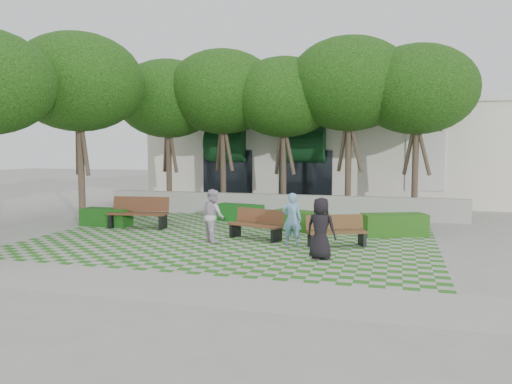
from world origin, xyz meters
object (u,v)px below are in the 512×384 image
(bench_mid, at_px, (257,225))
(hedge_east, at_px, (394,225))
(bench_east, at_px, (336,231))
(hedge_midleft, at_px, (239,213))
(hedge_west, at_px, (106,217))
(person_blue, at_px, (292,219))
(hedge_midright, at_px, (299,221))
(person_white, at_px, (213,216))
(bench_west, at_px, (139,213))
(person_dark, at_px, (321,228))

(bench_mid, height_order, hedge_east, bench_mid)
(bench_east, height_order, hedge_midleft, bench_east)
(hedge_west, distance_m, person_blue, 7.45)
(bench_mid, distance_m, hedge_west, 6.03)
(hedge_west, height_order, person_blue, person_blue)
(bench_mid, bearing_deg, hedge_midright, 82.96)
(bench_east, relative_size, hedge_east, 0.88)
(hedge_midright, relative_size, person_white, 1.19)
(hedge_midleft, xyz_separation_m, person_blue, (2.97, -4.30, 0.45))
(bench_west, bearing_deg, bench_mid, -17.85)
(person_blue, bearing_deg, person_white, -7.20)
(hedge_midleft, bearing_deg, person_dark, -55.12)
(hedge_west, bearing_deg, bench_west, -3.92)
(bench_mid, bearing_deg, hedge_east, 42.85)
(bench_mid, relative_size, person_white, 1.16)
(hedge_midright, bearing_deg, hedge_midleft, 148.77)
(bench_east, bearing_deg, bench_mid, 145.14)
(bench_east, bearing_deg, hedge_midright, 98.72)
(hedge_east, bearing_deg, bench_east, -125.14)
(bench_west, bearing_deg, person_blue, -22.52)
(person_blue, bearing_deg, hedge_midleft, -64.35)
(bench_mid, xyz_separation_m, hedge_west, (-5.94, 1.03, -0.13))
(bench_east, distance_m, bench_west, 7.22)
(hedge_midleft, xyz_separation_m, person_dark, (4.03, -5.77, 0.46))
(hedge_west, bearing_deg, hedge_midright, 7.35)
(person_white, bearing_deg, bench_mid, -97.84)
(hedge_east, distance_m, person_white, 5.81)
(bench_mid, xyz_separation_m, hedge_midleft, (-1.70, 3.53, -0.13))
(hedge_midleft, relative_size, person_blue, 1.18)
(hedge_midleft, bearing_deg, hedge_west, -149.47)
(person_white, bearing_deg, hedge_midright, -81.91)
(hedge_west, distance_m, person_dark, 8.91)
(hedge_midleft, bearing_deg, bench_mid, -64.31)
(hedge_west, bearing_deg, hedge_midleft, 30.53)
(bench_west, xyz_separation_m, hedge_midleft, (2.87, 2.60, -0.21))
(hedge_west, bearing_deg, bench_east, -10.13)
(hedge_midleft, relative_size, person_dark, 1.16)
(person_blue, height_order, person_white, person_white)
(bench_west, bearing_deg, person_white, -33.41)
(hedge_midleft, bearing_deg, person_white, -82.29)
(bench_mid, xyz_separation_m, person_dark, (2.33, -2.24, 0.34))
(hedge_east, bearing_deg, hedge_midleft, 162.86)
(bench_east, height_order, bench_west, bench_west)
(bench_east, height_order, hedge_west, bench_east)
(hedge_midleft, bearing_deg, bench_west, -137.90)
(hedge_west, xyz_separation_m, person_dark, (8.27, -3.27, 0.47))
(bench_east, height_order, hedge_east, bench_east)
(person_dark, bearing_deg, hedge_east, -102.14)
(bench_east, distance_m, bench_mid, 2.55)
(bench_east, xyz_separation_m, person_dark, (-0.17, -1.76, 0.35))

